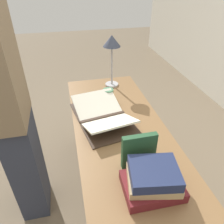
# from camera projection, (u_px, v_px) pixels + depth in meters

# --- Properties ---
(ground_plane) EXTENTS (12.00, 12.00, 0.00)m
(ground_plane) POSITION_uv_depth(u_px,v_px,m) (118.00, 193.00, 1.95)
(ground_plane) COLOR #70604C
(reading_desk) EXTENTS (1.58, 0.63, 0.75)m
(reading_desk) POSITION_uv_depth(u_px,v_px,m) (119.00, 137.00, 1.58)
(reading_desk) COLOR brown
(reading_desk) RESTS_ON ground_plane
(open_book) EXTENTS (0.62, 0.45, 0.10)m
(open_book) POSITION_uv_depth(u_px,v_px,m) (103.00, 115.00, 1.58)
(open_book) COLOR #38281E
(open_book) RESTS_ON reading_desk
(book_stack_tall) EXTENTS (0.24, 0.29, 0.15)m
(book_stack_tall) POSITION_uv_depth(u_px,v_px,m) (153.00, 180.00, 1.05)
(book_stack_tall) COLOR maroon
(book_stack_tall) RESTS_ON reading_desk
(book_standing_upright) EXTENTS (0.03, 0.19, 0.21)m
(book_standing_upright) POSITION_uv_depth(u_px,v_px,m) (139.00, 151.00, 1.17)
(book_standing_upright) COLOR #234C2D
(book_standing_upright) RESTS_ON reading_desk
(reading_lamp) EXTENTS (0.15, 0.15, 0.46)m
(reading_lamp) POSITION_uv_depth(u_px,v_px,m) (112.00, 46.00, 1.85)
(reading_lamp) COLOR #ADADB2
(reading_lamp) RESTS_ON reading_desk
(coffee_mug) EXTENTS (0.12, 0.09, 0.09)m
(coffee_mug) POSITION_uv_depth(u_px,v_px,m) (108.00, 94.00, 1.81)
(coffee_mug) COLOR #4C7F5B
(coffee_mug) RESTS_ON reading_desk
(person_reader) EXTENTS (0.36, 0.22, 1.81)m
(person_reader) POSITION_uv_depth(u_px,v_px,m) (12.00, 115.00, 1.37)
(person_reader) COLOR #2D3342
(person_reader) RESTS_ON ground_plane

